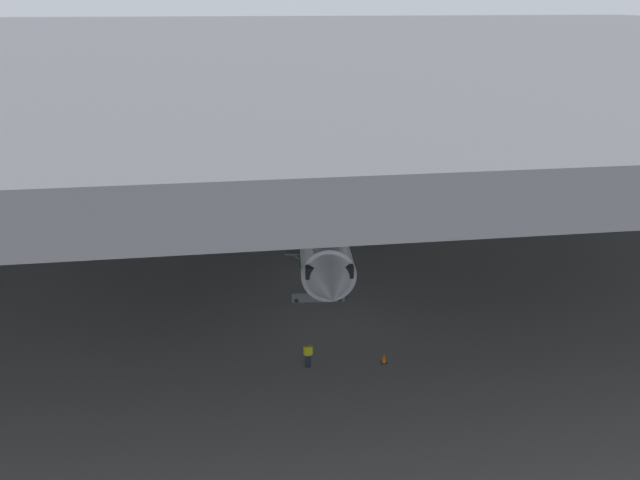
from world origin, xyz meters
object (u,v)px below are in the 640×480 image
(crew_worker_by_stairs, at_px, (330,272))
(airplane_distant, at_px, (103,142))
(crew_worker_near_nose, at_px, (308,354))
(traffic_cone_orange, at_px, (384,358))
(boarding_stairs, at_px, (317,288))
(airplane_main, at_px, (317,212))
(baggage_tug, at_px, (244,215))

(crew_worker_by_stairs, relative_size, airplane_distant, 0.05)
(crew_worker_near_nose, relative_size, traffic_cone_orange, 2.60)
(boarding_stairs, distance_m, crew_worker_by_stairs, 2.89)
(crew_worker_near_nose, bearing_deg, airplane_distant, 109.17)
(airplane_main, distance_m, baggage_tug, 11.04)
(boarding_stairs, xyz_separation_m, crew_worker_by_stairs, (1.41, 2.51, 0.17))
(crew_worker_by_stairs, xyz_separation_m, traffic_cone_orange, (1.09, -12.07, -0.60))
(crew_worker_by_stairs, bearing_deg, airplane_distant, 117.94)
(boarding_stairs, relative_size, crew_worker_by_stairs, 2.89)
(airplane_main, bearing_deg, baggage_tug, 121.56)
(airplane_main, relative_size, traffic_cone_orange, 57.77)
(airplane_main, distance_m, airplane_distant, 40.19)
(traffic_cone_orange, bearing_deg, crew_worker_near_nose, 177.72)
(boarding_stairs, relative_size, airplane_distant, 0.16)
(crew_worker_by_stairs, xyz_separation_m, airplane_distant, (-21.66, 40.85, 2.20))
(boarding_stairs, xyz_separation_m, baggage_tug, (-4.14, 18.63, -0.20))
(boarding_stairs, bearing_deg, airplane_distant, 115.03)
(airplane_distant, bearing_deg, airplane_main, -57.32)
(airplane_main, xyz_separation_m, crew_worker_near_nose, (-3.36, -18.91, -2.47))
(airplane_main, height_order, traffic_cone_orange, airplane_main)
(traffic_cone_orange, xyz_separation_m, baggage_tug, (-6.64, 28.18, 0.23))
(airplane_main, xyz_separation_m, boarding_stairs, (-1.44, -9.53, -2.63))
(crew_worker_near_nose, relative_size, baggage_tug, 0.62)
(boarding_stairs, height_order, baggage_tug, boarding_stairs)
(airplane_distant, xyz_separation_m, traffic_cone_orange, (22.75, -52.92, -2.80))
(traffic_cone_orange, bearing_deg, airplane_main, 93.16)
(crew_worker_near_nose, distance_m, airplane_distant, 55.88)
(crew_worker_by_stairs, relative_size, traffic_cone_orange, 2.62)
(crew_worker_near_nose, height_order, traffic_cone_orange, crew_worker_near_nose)
(airplane_main, bearing_deg, boarding_stairs, -98.62)
(airplane_main, height_order, baggage_tug, airplane_main)
(airplane_main, relative_size, crew_worker_near_nose, 22.19)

